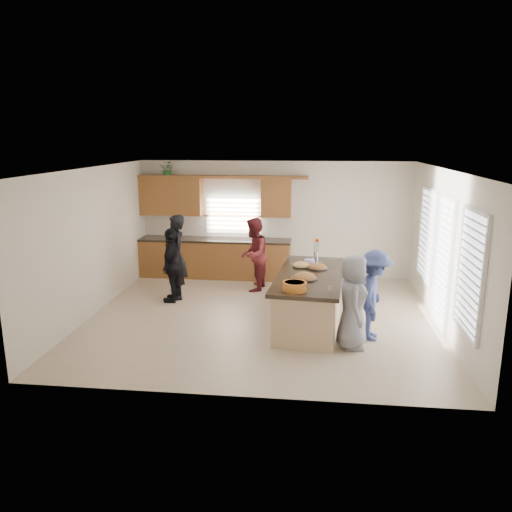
# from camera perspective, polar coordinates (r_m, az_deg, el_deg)

# --- Properties ---
(floor) EXTENTS (6.50, 6.50, 0.00)m
(floor) POSITION_cam_1_polar(r_m,az_deg,el_deg) (9.58, 0.67, -7.01)
(floor) COLOR beige
(floor) RESTS_ON ground
(room_shell) EXTENTS (6.52, 6.02, 2.81)m
(room_shell) POSITION_cam_1_polar(r_m,az_deg,el_deg) (9.09, 0.70, 4.28)
(room_shell) COLOR silver
(room_shell) RESTS_ON ground
(back_cabinetry) EXTENTS (4.08, 0.66, 2.46)m
(back_cabinetry) POSITION_cam_1_polar(r_m,az_deg,el_deg) (12.15, -4.91, 1.83)
(back_cabinetry) COLOR brown
(back_cabinetry) RESTS_ON ground
(right_wall_glazing) EXTENTS (0.06, 4.00, 2.25)m
(right_wall_glazing) POSITION_cam_1_polar(r_m,az_deg,el_deg) (9.32, 20.72, 0.12)
(right_wall_glazing) COLOR white
(right_wall_glazing) RESTS_ON ground
(island) EXTENTS (1.39, 2.79, 0.95)m
(island) POSITION_cam_1_polar(r_m,az_deg,el_deg) (9.17, 6.15, -5.04)
(island) COLOR tan
(island) RESTS_ON ground
(platter_front) EXTENTS (0.46, 0.46, 0.19)m
(platter_front) POSITION_cam_1_polar(r_m,az_deg,el_deg) (8.67, 5.55, -2.49)
(platter_front) COLOR black
(platter_front) RESTS_ON island
(platter_mid) EXTENTS (0.39, 0.39, 0.16)m
(platter_mid) POSITION_cam_1_polar(r_m,az_deg,el_deg) (9.37, 7.04, -1.31)
(platter_mid) COLOR black
(platter_mid) RESTS_ON island
(platter_back) EXTENTS (0.36, 0.36, 0.15)m
(platter_back) POSITION_cam_1_polar(r_m,az_deg,el_deg) (9.48, 5.22, -1.10)
(platter_back) COLOR black
(platter_back) RESTS_ON island
(salad_bowl) EXTENTS (0.39, 0.39, 0.14)m
(salad_bowl) POSITION_cam_1_polar(r_m,az_deg,el_deg) (8.01, 4.44, -3.42)
(salad_bowl) COLOR #CB6E25
(salad_bowl) RESTS_ON island
(clear_cup) EXTENTS (0.09, 0.09, 0.09)m
(clear_cup) POSITION_cam_1_polar(r_m,az_deg,el_deg) (8.05, 8.47, -3.71)
(clear_cup) COLOR white
(clear_cup) RESTS_ON island
(plate_stack) EXTENTS (0.21, 0.21, 0.05)m
(plate_stack) POSITION_cam_1_polar(r_m,az_deg,el_deg) (9.86, 6.14, -0.54)
(plate_stack) COLOR #BD94D8
(plate_stack) RESTS_ON island
(flower_vase) EXTENTS (0.14, 0.14, 0.41)m
(flower_vase) POSITION_cam_1_polar(r_m,az_deg,el_deg) (10.12, 6.90, 0.94)
(flower_vase) COLOR silver
(flower_vase) RESTS_ON island
(potted_plant) EXTENTS (0.40, 0.36, 0.39)m
(potted_plant) POSITION_cam_1_polar(r_m,az_deg,el_deg) (12.27, -10.07, 9.72)
(potted_plant) COLOR #2F772F
(potted_plant) RESTS_ON back_cabinetry
(woman_left_back) EXTENTS (0.64, 0.76, 1.79)m
(woman_left_back) POSITION_cam_1_polar(r_m,az_deg,el_deg) (10.59, -9.09, -0.13)
(woman_left_back) COLOR black
(woman_left_back) RESTS_ON ground
(woman_left_mid) EXTENTS (0.71, 0.86, 1.64)m
(woman_left_mid) POSITION_cam_1_polar(r_m,az_deg,el_deg) (11.02, -0.29, 0.18)
(woman_left_mid) COLOR maroon
(woman_left_mid) RESTS_ON ground
(woman_left_front) EXTENTS (0.45, 0.94, 1.55)m
(woman_left_front) POSITION_cam_1_polar(r_m,az_deg,el_deg) (10.43, -9.52, -1.03)
(woman_left_front) COLOR black
(woman_left_front) RESTS_ON ground
(woman_right_back) EXTENTS (0.74, 1.08, 1.54)m
(woman_right_back) POSITION_cam_1_polar(r_m,az_deg,el_deg) (8.60, 13.35, -4.38)
(woman_right_back) COLOR #3B4880
(woman_right_back) RESTS_ON ground
(woman_right_front) EXTENTS (0.50, 0.76, 1.55)m
(woman_right_front) POSITION_cam_1_polar(r_m,az_deg,el_deg) (8.17, 11.00, -5.19)
(woman_right_front) COLOR gray
(woman_right_front) RESTS_ON ground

